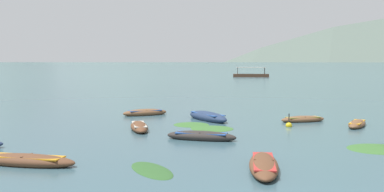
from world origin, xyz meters
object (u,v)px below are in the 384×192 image
at_px(rowboat_6, 357,124).
at_px(rowboat_7, 303,119).
at_px(rowboat_2, 264,165).
at_px(rowboat_3, 27,161).
at_px(rowboat_5, 139,127).
at_px(ferry_1, 251,75).
at_px(mooring_buoy, 289,125).
at_px(rowboat_0, 208,117).
at_px(rowboat_4, 201,136).
at_px(rowboat_9, 145,113).

distance_m(rowboat_6, rowboat_7, 3.48).
relative_size(rowboat_2, rowboat_3, 1.04).
distance_m(rowboat_5, rowboat_6, 13.10).
height_order(ferry_1, mooring_buoy, ferry_1).
height_order(rowboat_0, rowboat_5, rowboat_0).
xyz_separation_m(rowboat_2, rowboat_6, (7.75, 10.49, -0.02)).
bearing_deg(rowboat_7, ferry_1, 82.96).
relative_size(rowboat_4, mooring_buoy, 4.08).
relative_size(rowboat_3, rowboat_5, 1.10).
bearing_deg(rowboat_3, mooring_buoy, 37.04).
relative_size(rowboat_3, rowboat_6, 1.32).
bearing_deg(rowboat_0, rowboat_9, 147.04).
distance_m(rowboat_5, mooring_buoy, 8.94).
relative_size(rowboat_7, rowboat_9, 0.93).
height_order(rowboat_9, mooring_buoy, mooring_buoy).
relative_size(rowboat_5, rowboat_6, 1.20).
bearing_deg(mooring_buoy, rowboat_9, 146.11).
bearing_deg(rowboat_4, ferry_1, 78.88).
xyz_separation_m(rowboat_6, ferry_1, (6.99, 80.60, 0.30)).
bearing_deg(rowboat_0, mooring_buoy, -34.74).
bearing_deg(rowboat_0, rowboat_4, -96.39).
bearing_deg(mooring_buoy, ferry_1, 82.12).
relative_size(rowboat_5, rowboat_9, 1.09).
relative_size(rowboat_0, rowboat_2, 1.03).
distance_m(rowboat_3, ferry_1, 93.09).
distance_m(rowboat_6, rowboat_9, 14.54).
relative_size(rowboat_0, ferry_1, 0.51).
bearing_deg(rowboat_7, rowboat_6, -39.40).
bearing_deg(rowboat_5, rowboat_9, 91.20).
bearing_deg(rowboat_5, mooring_buoy, 5.24).
bearing_deg(mooring_buoy, rowboat_2, -108.85).
xyz_separation_m(rowboat_4, rowboat_9, (-3.54, 10.28, 0.00)).
relative_size(rowboat_3, mooring_buoy, 4.57).
bearing_deg(rowboat_0, rowboat_6, -20.02).
bearing_deg(rowboat_0, rowboat_2, -85.41).
bearing_deg(rowboat_2, rowboat_6, 53.56).
relative_size(rowboat_2, mooring_buoy, 4.74).
bearing_deg(ferry_1, rowboat_5, -103.85).
distance_m(rowboat_4, rowboat_5, 4.79).
relative_size(rowboat_4, rowboat_7, 1.15).
bearing_deg(rowboat_4, rowboat_6, 23.56).
bearing_deg(rowboat_7, rowboat_9, 159.92).
height_order(rowboat_7, ferry_1, ferry_1).
xyz_separation_m(rowboat_4, rowboat_7, (6.99, 6.43, -0.03)).
distance_m(rowboat_9, mooring_buoy, 10.90).
relative_size(rowboat_0, rowboat_6, 1.42).
bearing_deg(rowboat_0, ferry_1, 78.43).
bearing_deg(rowboat_5, ferry_1, 76.15).
bearing_deg(rowboat_6, ferry_1, 85.04).
height_order(rowboat_2, rowboat_3, rowboat_3).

